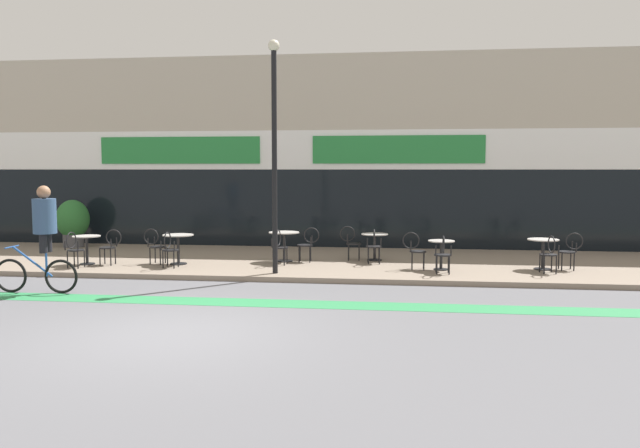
{
  "coord_description": "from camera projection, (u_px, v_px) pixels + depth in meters",
  "views": [
    {
      "loc": [
        3.43,
        -9.06,
        2.54
      ],
      "look_at": [
        1.6,
        5.59,
        1.23
      ],
      "focal_mm": 35.0,
      "sensor_mm": 36.0,
      "label": 1
    }
  ],
  "objects": [
    {
      "name": "cafe_chair_1_near",
      "position": [
        169.0,
        247.0,
        15.18
      ],
      "size": [
        0.41,
        0.58,
        0.9
      ],
      "rotation": [
        0.0,
        0.0,
        1.54
      ],
      "color": "black",
      "rests_on": "sidewalk_slab"
    },
    {
      "name": "bistro_table_0",
      "position": [
        87.0,
        244.0,
        15.77
      ],
      "size": [
        0.69,
        0.69,
        0.73
      ],
      "color": "black",
      "rests_on": "sidewalk_slab"
    },
    {
      "name": "cafe_chair_3_side",
      "position": [
        351.0,
        241.0,
        16.55
      ],
      "size": [
        0.58,
        0.42,
        0.9
      ],
      "rotation": [
        0.0,
        0.0,
        0.04
      ],
      "color": "black",
      "rests_on": "sidewalk_slab"
    },
    {
      "name": "cafe_chair_5_near",
      "position": [
        550.0,
        252.0,
        14.34
      ],
      "size": [
        0.45,
        0.6,
        0.9
      ],
      "rotation": [
        0.0,
        0.0,
        1.71
      ],
      "color": "black",
      "rests_on": "sidewalk_slab"
    },
    {
      "name": "cafe_chair_2_near",
      "position": [
        279.0,
        245.0,
        15.66
      ],
      "size": [
        0.43,
        0.59,
        0.9
      ],
      "rotation": [
        0.0,
        0.0,
        1.49
      ],
      "color": "black",
      "rests_on": "sidewalk_slab"
    },
    {
      "name": "storefront_facade",
      "position": [
        297.0,
        155.0,
        21.17
      ],
      "size": [
        40.0,
        4.06,
        6.02
      ],
      "color": "#B2A899",
      "rests_on": "ground"
    },
    {
      "name": "cafe_chair_5_side",
      "position": [
        570.0,
        249.0,
        14.88
      ],
      "size": [
        0.58,
        0.41,
        0.9
      ],
      "rotation": [
        0.0,
        0.0,
        3.15
      ],
      "color": "black",
      "rests_on": "sidewalk_slab"
    },
    {
      "name": "bistro_table_5",
      "position": [
        543.0,
        248.0,
        14.96
      ],
      "size": [
        0.73,
        0.73,
        0.74
      ],
      "color": "black",
      "rests_on": "sidewalk_slab"
    },
    {
      "name": "bistro_table_1",
      "position": [
        178.0,
        243.0,
        15.79
      ],
      "size": [
        0.77,
        0.77,
        0.76
      ],
      "color": "black",
      "rests_on": "sidewalk_slab"
    },
    {
      "name": "cafe_chair_4_side",
      "position": [
        415.0,
        248.0,
        15.0
      ],
      "size": [
        0.58,
        0.41,
        0.9
      ],
      "rotation": [
        0.0,
        0.0,
        -0.01
      ],
      "color": "black",
      "rests_on": "sidewalk_slab"
    },
    {
      "name": "bistro_table_3",
      "position": [
        375.0,
        241.0,
        16.47
      ],
      "size": [
        0.71,
        0.71,
        0.71
      ],
      "color": "black",
      "rests_on": "sidewalk_slab"
    },
    {
      "name": "bistro_table_4",
      "position": [
        441.0,
        249.0,
        14.92
      ],
      "size": [
        0.63,
        0.63,
        0.71
      ],
      "color": "black",
      "rests_on": "sidewalk_slab"
    },
    {
      "name": "cafe_chair_2_side",
      "position": [
        308.0,
        242.0,
        16.21
      ],
      "size": [
        0.59,
        0.42,
        0.9
      ],
      "rotation": [
        0.0,
        0.0,
        3.2
      ],
      "color": "black",
      "rests_on": "sidewalk_slab"
    },
    {
      "name": "cafe_chair_0_side",
      "position": [
        110.0,
        244.0,
        15.7
      ],
      "size": [
        0.58,
        0.42,
        0.9
      ],
      "rotation": [
        0.0,
        0.0,
        3.18
      ],
      "color": "black",
      "rests_on": "sidewalk_slab"
    },
    {
      "name": "ground_plane",
      "position": [
        172.0,
        334.0,
        9.6
      ],
      "size": [
        120.0,
        120.0,
        0.0
      ],
      "primitive_type": "plane",
      "color": "#5B5B60"
    },
    {
      "name": "bistro_table_2",
      "position": [
        284.0,
        240.0,
        16.27
      ],
      "size": [
        0.8,
        0.8,
        0.77
      ],
      "color": "black",
      "rests_on": "sidewalk_slab"
    },
    {
      "name": "cafe_chair_4_near",
      "position": [
        443.0,
        252.0,
        14.3
      ],
      "size": [
        0.4,
        0.58,
        0.9
      ],
      "rotation": [
        0.0,
        0.0,
        1.56
      ],
      "color": "black",
      "rests_on": "sidewalk_slab"
    },
    {
      "name": "sidewalk_slab",
      "position": [
        269.0,
        261.0,
        16.77
      ],
      "size": [
        40.0,
        5.5,
        0.12
      ],
      "primitive_type": "cube",
      "color": "gray",
      "rests_on": "ground"
    },
    {
      "name": "planter_pot",
      "position": [
        73.0,
        222.0,
        19.3
      ],
      "size": [
        1.0,
        1.0,
        1.47
      ],
      "color": "#4C4C51",
      "rests_on": "sidewalk_slab"
    },
    {
      "name": "cafe_chair_0_near",
      "position": [
        74.0,
        247.0,
        15.15
      ],
      "size": [
        0.43,
        0.59,
        0.9
      ],
      "rotation": [
        0.0,
        0.0,
        1.49
      ],
      "color": "black",
      "rests_on": "sidewalk_slab"
    },
    {
      "name": "cyclist_0",
      "position": [
        42.0,
        231.0,
        12.64
      ],
      "size": [
        1.79,
        0.5,
        2.2
      ],
      "rotation": [
        0.0,
        0.0,
        3.17
      ],
      "color": "black",
      "rests_on": "ground"
    },
    {
      "name": "cafe_chair_3_near",
      "position": [
        374.0,
        244.0,
        15.85
      ],
      "size": [
        0.43,
        0.59,
        0.9
      ],
      "rotation": [
        0.0,
        0.0,
        1.65
      ],
      "color": "black",
      "rests_on": "sidewalk_slab"
    },
    {
      "name": "lamp_post",
      "position": [
        274.0,
        140.0,
        14.21
      ],
      "size": [
        0.26,
        0.26,
        5.32
      ],
      "color": "black",
      "rests_on": "sidewalk_slab"
    },
    {
      "name": "cafe_chair_1_side",
      "position": [
        155.0,
        244.0,
        15.88
      ],
      "size": [
        0.59,
        0.43,
        0.9
      ],
      "rotation": [
        0.0,
        0.0,
        -0.09
      ],
      "color": "black",
      "rests_on": "sidewalk_slab"
    },
    {
      "name": "bike_lane_stripe",
      "position": [
        216.0,
        302.0,
        11.92
      ],
      "size": [
        36.0,
        0.7,
        0.01
      ],
      "primitive_type": "cube",
      "color": "#2D844C",
      "rests_on": "ground"
    }
  ]
}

